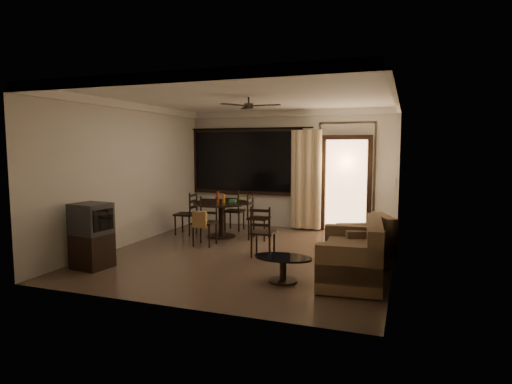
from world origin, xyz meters
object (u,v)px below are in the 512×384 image
at_px(dining_chair_east, 258,226).
at_px(coffee_table, 283,265).
at_px(dining_chair_north, 234,218).
at_px(tv_cabinet, 92,236).
at_px(dining_chair_west, 186,222).
at_px(dining_table, 221,209).
at_px(armchair, 368,245).
at_px(sofa, 355,257).
at_px(dining_chair_south, 205,230).
at_px(side_chair, 263,242).

bearing_deg(dining_chair_east, coffee_table, -155.43).
relative_size(dining_chair_north, tv_cabinet, 0.91).
bearing_deg(dining_chair_west, dining_table, 90.08).
bearing_deg(dining_chair_north, dining_chair_west, 43.24).
distance_m(dining_chair_west, armchair, 4.17).
xyz_separation_m(tv_cabinet, coffee_table, (3.08, 0.32, -0.28)).
height_order(dining_chair_west, coffee_table, dining_chair_west).
distance_m(dining_chair_west, sofa, 4.44).
bearing_deg(dining_chair_south, dining_chair_west, 134.30).
height_order(dining_chair_south, tv_cabinet, tv_cabinet).
bearing_deg(side_chair, tv_cabinet, 30.03).
relative_size(dining_chair_east, side_chair, 1.04).
bearing_deg(coffee_table, side_chair, 120.32).
height_order(tv_cabinet, side_chair, tv_cabinet).
bearing_deg(dining_chair_south, coffee_table, -40.88).
xyz_separation_m(dining_chair_south, sofa, (3.05, -1.28, 0.04)).
height_order(dining_table, dining_chair_north, dining_table).
distance_m(dining_chair_north, armchair, 3.76).
bearing_deg(dining_chair_east, side_chair, -159.37).
xyz_separation_m(coffee_table, side_chair, (-0.73, 1.25, 0.03)).
relative_size(dining_table, dining_chair_north, 1.27).
distance_m(dining_table, tv_cabinet, 3.04).
distance_m(tv_cabinet, sofa, 4.11).
height_order(dining_table, coffee_table, dining_table).
xyz_separation_m(dining_table, armchair, (3.17, -1.18, -0.26)).
distance_m(dining_chair_north, coffee_table, 3.96).
xyz_separation_m(dining_chair_west, side_chair, (2.22, -1.28, -0.01)).
bearing_deg(dining_chair_north, sofa, 134.84).
xyz_separation_m(tv_cabinet, armchair, (4.14, 1.69, -0.19)).
height_order(dining_chair_east, tv_cabinet, tv_cabinet).
relative_size(dining_chair_west, dining_chair_east, 1.00).
bearing_deg(armchair, side_chair, 161.50).
relative_size(dining_chair_west, dining_chair_south, 1.00).
height_order(tv_cabinet, sofa, tv_cabinet).
bearing_deg(coffee_table, dining_chair_west, 139.46).
bearing_deg(dining_chair_west, coffee_table, 47.64).
relative_size(dining_chair_south, side_chair, 1.04).
bearing_deg(side_chair, armchair, -179.70).
distance_m(sofa, armchair, 0.96).
bearing_deg(sofa, armchair, 78.54).
distance_m(dining_chair_west, coffee_table, 3.88).
bearing_deg(dining_chair_north, tv_cabinet, 73.72).
xyz_separation_m(dining_table, tv_cabinet, (-0.97, -2.88, -0.07)).
bearing_deg(side_chair, dining_table, -46.98).
bearing_deg(dining_chair_west, side_chair, 58.28).
bearing_deg(armchair, tv_cabinet, 179.78).
distance_m(dining_table, dining_chair_west, 0.89).
relative_size(dining_table, armchair, 1.17).
bearing_deg(tv_cabinet, side_chair, 41.51).
height_order(dining_table, tv_cabinet, tv_cabinet).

